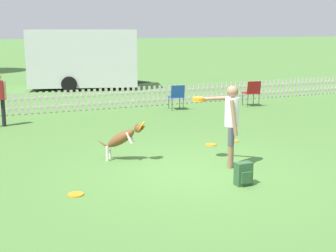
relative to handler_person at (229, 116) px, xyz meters
name	(u,v)px	position (x,y,z in m)	size (l,w,h in m)	color
ground_plane	(197,170)	(-0.69, 0.01, -1.03)	(240.00, 240.00, 0.00)	#4C7A38
handler_person	(229,116)	(0.00, 0.00, 0.00)	(0.76, 1.03, 1.64)	#8C664C
leaping_dog	(123,137)	(-1.81, 1.23, -0.53)	(0.99, 0.75, 0.87)	brown
frisbee_near_handler	(211,145)	(0.51, 1.68, -1.02)	(0.26, 0.26, 0.02)	orange
frisbee_near_dog	(233,141)	(1.20, 1.79, -1.02)	(0.26, 0.26, 0.02)	orange
frisbee_midfield	(76,194)	(-3.19, -0.45, -1.02)	(0.26, 0.26, 0.02)	orange
backpack_on_grass	(244,174)	(-0.34, -1.11, -0.83)	(0.29, 0.22, 0.41)	#2D5633
picket_fence	(98,99)	(-0.69, 7.59, -0.67)	(25.89, 0.04, 0.73)	beige
folding_chair_center	(252,91)	(4.57, 6.15, -0.49)	(0.57, 0.59, 0.91)	#333338
folding_chair_green_right	(177,95)	(1.78, 6.49, -0.52)	(0.52, 0.54, 0.86)	#333338
equipment_trailer	(83,58)	(0.22, 13.50, 0.37)	(5.73, 3.47, 2.68)	silver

